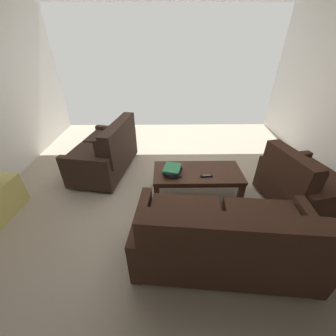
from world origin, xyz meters
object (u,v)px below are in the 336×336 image
sofa_main (225,239)px  armchair_side (301,185)px  tv_remote (206,176)px  book_stack (173,170)px  loveseat_near (107,152)px  coffee_table (197,175)px

sofa_main → armchair_side: sofa_main is taller
tv_remote → book_stack: bearing=-10.5°
book_stack → loveseat_near: bearing=-33.7°
book_stack → sofa_main: bearing=113.4°
sofa_main → coffee_table: bearing=-84.3°
loveseat_near → book_stack: (-1.08, 0.72, 0.09)m
coffee_table → armchair_side: 1.37m
armchair_side → book_stack: size_ratio=3.62×
tv_remote → armchair_side: bearing=174.4°
loveseat_near → book_stack: loveseat_near is taller
coffee_table → tv_remote: (-0.10, 0.13, 0.07)m
loveseat_near → tv_remote: bearing=152.3°
book_stack → coffee_table: bearing=-172.5°
armchair_side → tv_remote: armchair_side is taller
sofa_main → book_stack: 1.18m
loveseat_near → coffee_table: size_ratio=1.15×
coffee_table → armchair_side: bearing=169.3°
armchair_side → book_stack: bearing=-6.9°
loveseat_near → book_stack: 1.30m
coffee_table → armchair_side: size_ratio=1.09×
armchair_side → tv_remote: bearing=-5.6°
coffee_table → book_stack: (0.36, 0.05, 0.12)m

